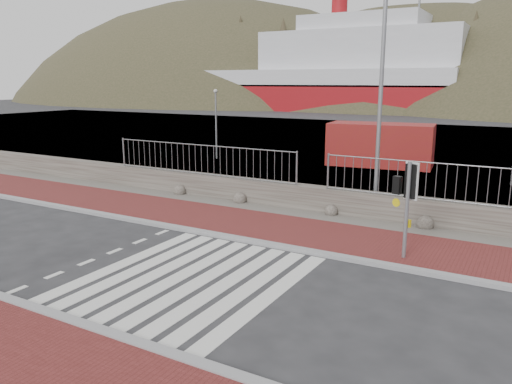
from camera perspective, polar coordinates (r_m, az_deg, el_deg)
The scene contains 14 objects.
ground at distance 12.17m, azimuth -7.40°, elevation -9.73°, with size 220.00×220.00×0.00m, color #28282B.
sidewalk_far at distance 15.76m, azimuth 2.47°, elevation -4.24°, with size 40.00×3.00×0.08m, color maroon.
kerb_near at distance 10.15m, azimuth -17.96°, elevation -14.71°, with size 40.00×0.25×0.12m, color gray.
kerb_far at distance 14.50m, azimuth -0.25°, elevation -5.70°, with size 40.00×0.25×0.12m, color gray.
zebra_crossing at distance 12.17m, azimuth -7.40°, elevation -9.71°, with size 4.62×5.60×0.01m.
gravel_strip at distance 17.50m, azimuth 5.47°, elevation -2.60°, with size 40.00×1.50×0.06m, color #59544C.
stone_wall at distance 18.11m, azimuth 6.54°, elevation -0.74°, with size 40.00×0.60×0.90m, color #4B443E.
railing at distance 17.71m, azimuth 6.46°, elevation 3.48°, with size 18.07×0.07×1.22m.
quay at distance 37.75m, azimuth 18.98°, elevation 4.91°, with size 120.00×40.00×0.50m, color #4C4C4F.
water at distance 72.31m, azimuth 24.34°, elevation 7.85°, with size 220.00×50.00×0.05m, color #3F4C54.
ferry at distance 83.05m, azimuth 7.50°, elevation 13.02°, with size 50.00×16.00×20.00m.
traffic_signal_far at distance 13.27m, azimuth 16.86°, elevation 0.28°, with size 0.64×0.38×2.62m.
streetlight at distance 17.67m, azimuth 14.60°, elevation 12.36°, with size 1.75×0.23×8.26m.
shipping_container at distance 28.38m, azimuth 14.00°, elevation 5.27°, with size 5.58×2.32×2.32m, color maroon.
Camera 1 is at (6.85, -8.94, 4.60)m, focal length 35.00 mm.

